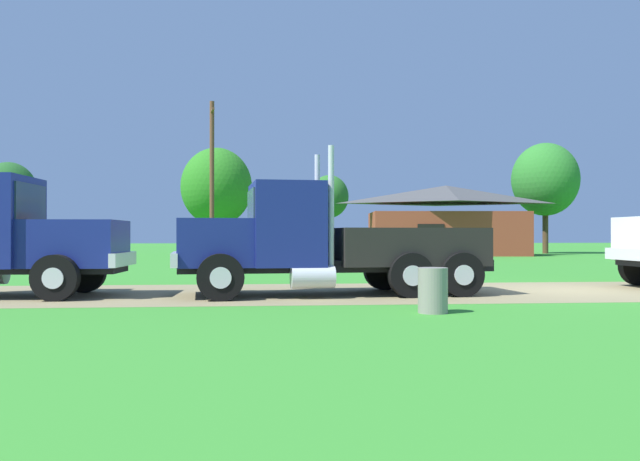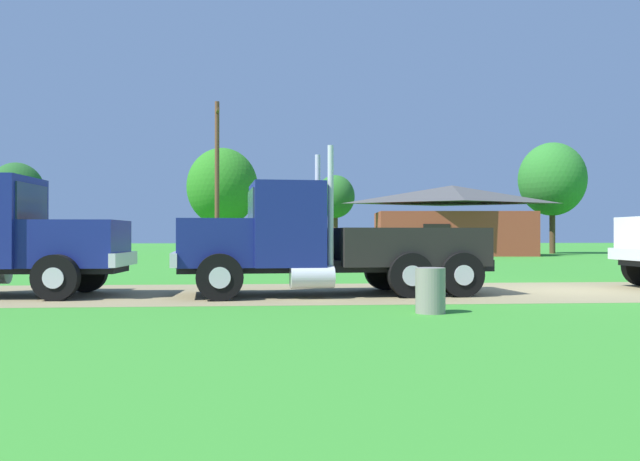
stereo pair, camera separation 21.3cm
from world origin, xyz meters
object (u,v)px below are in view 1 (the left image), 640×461
at_px(truck_foreground_white, 324,244).
at_px(steel_barrel, 433,290).
at_px(shed_building, 446,221).
at_px(utility_pole_near, 212,176).

bearing_deg(truck_foreground_white, steel_barrel, -67.70).
relative_size(steel_barrel, shed_building, 0.07).
height_order(steel_barrel, shed_building, shed_building).
height_order(steel_barrel, utility_pole_near, utility_pole_near).
relative_size(shed_building, utility_pole_near, 1.30).
distance_m(truck_foreground_white, shed_building, 33.01).
bearing_deg(shed_building, truck_foreground_white, -111.04).
xyz_separation_m(truck_foreground_white, steel_barrel, (1.65, -4.02, -0.81)).
bearing_deg(shed_building, utility_pole_near, -151.16).
relative_size(truck_foreground_white, utility_pole_near, 0.87).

